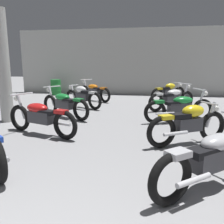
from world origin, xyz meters
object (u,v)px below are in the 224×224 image
at_px(motorcycle_left_row_3, 64,104).
at_px(motorcycle_left_row_4, 83,96).
at_px(motorcycle_right_row_2, 189,123).
at_px(motorcycle_left_row_5, 94,91).
at_px(oil_drum, 56,87).
at_px(motorcycle_left_row_2, 40,116).
at_px(motorcycle_right_row_5, 169,92).
at_px(motorcycle_right_row_4, 172,98).
at_px(motorcycle_right_row_3, 180,107).
at_px(support_pillar, 3,67).
at_px(motorcycle_right_row_1, 213,157).

relative_size(motorcycle_left_row_3, motorcycle_left_row_4, 1.10).
height_order(motorcycle_left_row_4, motorcycle_right_row_2, same).
xyz_separation_m(motorcycle_left_row_5, oil_drum, (-2.62, 1.72, -0.03)).
distance_m(motorcycle_left_row_2, motorcycle_right_row_5, 6.58).
bearing_deg(motorcycle_left_row_2, motorcycle_left_row_3, 93.67).
height_order(motorcycle_left_row_3, motorcycle_right_row_4, same).
bearing_deg(motorcycle_left_row_2, motorcycle_right_row_3, 28.14).
relative_size(motorcycle_left_row_3, oil_drum, 2.28).
bearing_deg(motorcycle_right_row_4, motorcycle_left_row_2, -131.79).
height_order(support_pillar, motorcycle_right_row_1, support_pillar).
height_order(support_pillar, motorcycle_right_row_2, support_pillar).
bearing_deg(motorcycle_left_row_3, motorcycle_left_row_4, 87.62).
distance_m(motorcycle_right_row_1, oil_drum, 11.03).
bearing_deg(motorcycle_right_row_5, support_pillar, -137.59).
distance_m(motorcycle_left_row_4, motorcycle_right_row_2, 5.11).
height_order(motorcycle_left_row_3, motorcycle_right_row_3, same).
distance_m(motorcycle_right_row_1, motorcycle_right_row_4, 5.74).
xyz_separation_m(motorcycle_left_row_2, motorcycle_left_row_4, (-0.05, 3.65, 0.01)).
relative_size(motorcycle_right_row_2, motorcycle_right_row_4, 1.00).
height_order(motorcycle_left_row_2, motorcycle_right_row_5, motorcycle_left_row_2).
distance_m(motorcycle_left_row_2, motorcycle_left_row_3, 1.89).
height_order(motorcycle_right_row_5, oil_drum, motorcycle_right_row_5).
distance_m(motorcycle_right_row_3, motorcycle_right_row_5, 3.82).
bearing_deg(motorcycle_left_row_4, oil_drum, 126.15).
distance_m(motorcycle_right_row_2, motorcycle_right_row_5, 5.78).
height_order(motorcycle_right_row_1, motorcycle_right_row_4, same).
distance_m(motorcycle_left_row_2, motorcycle_left_row_4, 3.65).
relative_size(motorcycle_left_row_3, motorcycle_right_row_4, 1.10).
xyz_separation_m(support_pillar, motorcycle_left_row_5, (1.57, 4.39, -1.15)).
bearing_deg(oil_drum, motorcycle_right_row_3, -41.50).
xyz_separation_m(motorcycle_left_row_2, motorcycle_left_row_3, (-0.12, 1.89, 0.00)).
relative_size(support_pillar, motorcycle_left_row_5, 1.78).
xyz_separation_m(motorcycle_left_row_3, motorcycle_right_row_4, (3.49, 1.88, 0.00)).
bearing_deg(motorcycle_right_row_3, motorcycle_right_row_4, 91.83).
xyz_separation_m(motorcycle_left_row_4, motorcycle_left_row_5, (0.01, 1.85, -0.01)).
xyz_separation_m(motorcycle_left_row_2, motorcycle_right_row_4, (3.37, 3.77, 0.00)).
bearing_deg(motorcycle_left_row_3, motorcycle_left_row_5, 88.72).
distance_m(motorcycle_left_row_3, motorcycle_right_row_5, 5.13).
relative_size(motorcycle_right_row_3, motorcycle_right_row_5, 1.28).
relative_size(motorcycle_left_row_3, motorcycle_right_row_3, 0.94).
relative_size(motorcycle_left_row_3, motorcycle_right_row_1, 1.12).
bearing_deg(motorcycle_left_row_5, support_pillar, -109.71).
bearing_deg(motorcycle_right_row_4, motorcycle_left_row_3, -151.66).
relative_size(motorcycle_left_row_4, motorcycle_right_row_4, 0.99).
height_order(support_pillar, motorcycle_right_row_3, support_pillar).
distance_m(motorcycle_left_row_5, motorcycle_right_row_3, 5.05).
bearing_deg(motorcycle_right_row_3, motorcycle_left_row_4, 152.44).
bearing_deg(motorcycle_left_row_3, support_pillar, -152.62).
distance_m(motorcycle_left_row_4, oil_drum, 4.42).
height_order(motorcycle_left_row_2, motorcycle_right_row_1, same).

